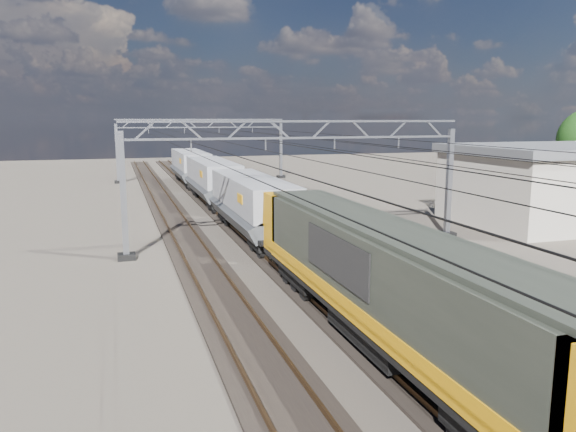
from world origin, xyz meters
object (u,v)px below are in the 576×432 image
object	(u,v)px
hopper_wagon_lead	(252,202)
hopper_wagon_mid	(213,178)
catenary_gantry_mid	(301,179)
catenary_gantry_far	(202,147)
locomotive	(388,280)
hopper_wagon_third	(190,165)

from	to	relation	value
hopper_wagon_lead	hopper_wagon_mid	xyz separation A→B (m)	(0.00, 14.20, 0.00)
catenary_gantry_mid	hopper_wagon_mid	size ratio (longest dim) A/B	1.53
catenary_gantry_far	hopper_wagon_lead	xyz separation A→B (m)	(-2.00, -32.80, -1.67)
locomotive	hopper_wagon_mid	xyz separation A→B (m)	(-0.00, 31.90, -0.09)
hopper_wagon_third	catenary_gantry_mid	bearing A→B (deg)	-86.38
catenary_gantry_far	hopper_wagon_third	bearing A→B (deg)	-114.44
hopper_wagon_lead	hopper_wagon_third	distance (m)	28.40
hopper_wagon_mid	hopper_wagon_lead	bearing A→B (deg)	-90.00
hopper_wagon_third	catenary_gantry_far	bearing A→B (deg)	65.56
hopper_wagon_mid	hopper_wagon_third	world-z (taller)	same
catenary_gantry_mid	catenary_gantry_far	distance (m)	36.00
locomotive	hopper_wagon_lead	size ratio (longest dim) A/B	1.62
catenary_gantry_far	hopper_wagon_mid	bearing A→B (deg)	-96.14
locomotive	hopper_wagon_mid	bearing A→B (deg)	90.00
hopper_wagon_lead	hopper_wagon_third	world-z (taller)	same
hopper_wagon_third	hopper_wagon_lead	bearing A→B (deg)	-90.00
catenary_gantry_mid	hopper_wagon_third	bearing A→B (deg)	93.62
catenary_gantry_far	hopper_wagon_third	distance (m)	5.12
catenary_gantry_mid	hopper_wagon_lead	distance (m)	4.13
catenary_gantry_mid	hopper_wagon_lead	world-z (taller)	catenary_gantry_mid
hopper_wagon_mid	catenary_gantry_far	bearing A→B (deg)	83.86
locomotive	hopper_wagon_third	world-z (taller)	locomotive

